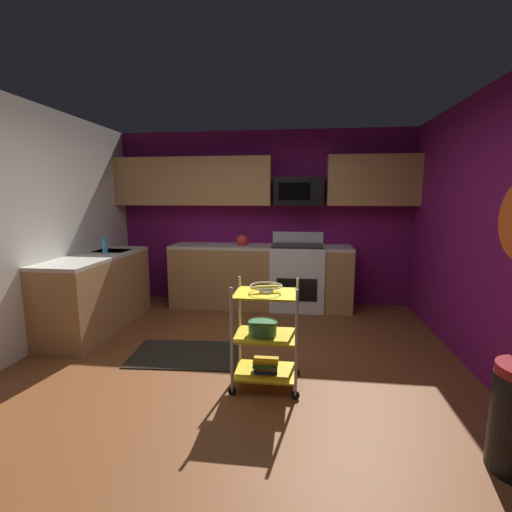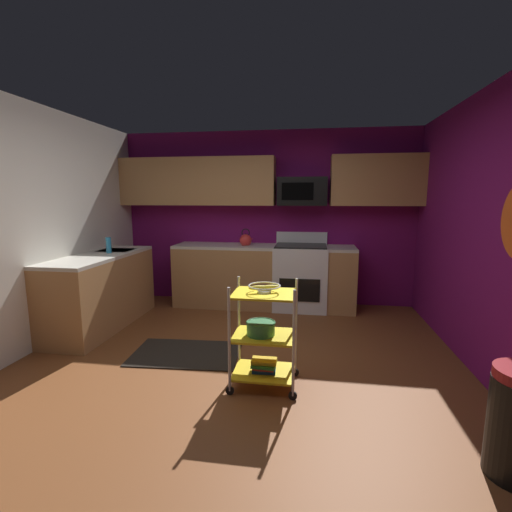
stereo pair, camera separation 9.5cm
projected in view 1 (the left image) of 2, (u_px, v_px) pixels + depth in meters
name	position (u px, v px, depth m)	size (l,w,h in m)	color
floor	(235.00, 374.00, 3.41)	(4.40, 4.80, 0.04)	brown
wall_back	(263.00, 218.00, 5.58)	(4.52, 0.06, 2.60)	#6B1156
wall_left	(5.00, 231.00, 3.47)	(0.06, 4.80, 2.60)	silver
wall_right	(506.00, 237.00, 2.92)	(0.06, 4.80, 2.60)	#6B1156
counter_run	(203.00, 281.00, 5.03)	(3.52, 2.31, 0.92)	#B27F4C
oven_range	(297.00, 276.00, 5.32)	(0.76, 0.65, 1.10)	white
upper_cabinets	(254.00, 181.00, 5.31)	(4.40, 0.33, 0.70)	#B27F4C
microwave	(299.00, 192.00, 5.23)	(0.70, 0.39, 0.40)	black
rolling_cart	(266.00, 335.00, 3.10)	(0.59, 0.42, 0.91)	silver
fruit_bowl	(266.00, 287.00, 3.03)	(0.27, 0.27, 0.07)	silver
mixing_bowl_large	(263.00, 328.00, 3.09)	(0.25, 0.25, 0.11)	#387F4C
book_stack	(266.00, 365.00, 3.14)	(0.22, 0.20, 0.11)	#1E4C8C
kettle	(242.00, 240.00, 5.33)	(0.21, 0.18, 0.26)	red
dish_soap_bottle	(105.00, 246.00, 4.54)	(0.06, 0.06, 0.20)	#2D8CBF
floor_rug	(186.00, 354.00, 3.77)	(1.10, 0.70, 0.01)	black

